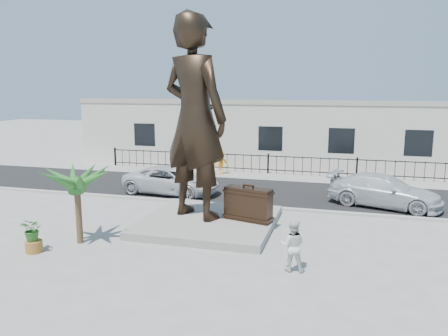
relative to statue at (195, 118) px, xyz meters
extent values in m
plane|color=#9E9991|center=(1.10, -1.63, -4.32)|extent=(100.00, 100.00, 0.00)
cube|color=black|center=(1.10, 6.37, -4.32)|extent=(40.00, 7.00, 0.01)
cube|color=#A5A399|center=(1.10, 2.87, -4.26)|extent=(40.00, 0.25, 0.12)
cube|color=#9E9991|center=(1.10, 10.37, -4.31)|extent=(40.00, 2.50, 0.02)
cube|color=gray|center=(0.60, -0.13, -4.17)|extent=(5.20, 5.20, 0.30)
cube|color=black|center=(1.10, 11.17, -3.72)|extent=(22.00, 0.10, 1.20)
cube|color=silver|center=(1.10, 15.37, -2.12)|extent=(28.00, 7.00, 4.40)
imported|color=black|center=(0.00, 0.00, 0.00)|extent=(3.44, 2.88, 8.04)
cube|color=black|center=(2.20, 0.00, -3.36)|extent=(1.98, 1.07, 1.33)
imported|color=silver|center=(4.37, -3.72, -3.52)|extent=(0.84, 0.68, 1.61)
imported|color=silver|center=(-2.88, 4.50, -3.61)|extent=(5.29, 2.87, 1.41)
imported|color=silver|center=(7.68, 4.75, -3.57)|extent=(5.48, 3.44, 1.48)
imported|color=orange|center=(-1.76, 10.06, -3.54)|extent=(1.13, 0.92, 1.52)
cylinder|color=#9C6429|center=(-4.25, -4.51, -4.12)|extent=(0.56, 0.56, 0.40)
imported|color=#29611F|center=(-4.25, -4.51, -3.52)|extent=(0.80, 0.72, 0.80)
camera|label=1|loc=(5.69, -16.36, 1.20)|focal=35.00mm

